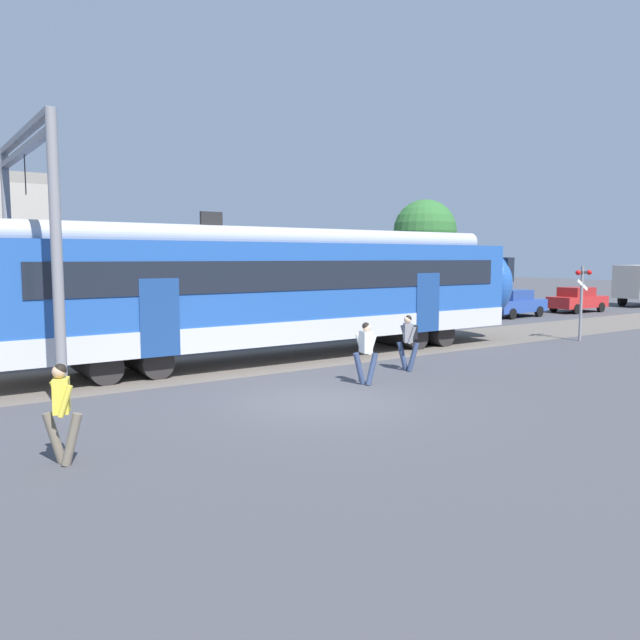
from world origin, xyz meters
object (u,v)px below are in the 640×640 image
parked_car_blue (514,303)px  crossing_signal (582,291)px  pedestrian_grey (409,338)px  parked_car_silver (456,307)px  parked_car_red (577,299)px  pedestrian_yellow (62,406)px  pedestrian_white (366,349)px

parked_car_blue → crossing_signal: bearing=-127.2°
pedestrian_grey → parked_car_blue: size_ratio=0.41×
parked_car_silver → parked_car_red: 10.59m
pedestrian_grey → parked_car_red: size_ratio=0.41×
pedestrian_grey → parked_car_silver: pedestrian_grey is taller
pedestrian_grey → parked_car_blue: 18.70m
parked_car_blue → pedestrian_yellow: bearing=-155.8°
pedestrian_grey → pedestrian_white: bearing=-159.7°
parked_car_silver → parked_car_red: bearing=-0.4°
pedestrian_yellow → parked_car_silver: pedestrian_yellow is taller
pedestrian_grey → crossing_signal: 10.39m
pedestrian_yellow → pedestrian_grey: size_ratio=1.00×
pedestrian_yellow → parked_car_blue: 29.32m
parked_car_silver → parked_car_blue: bearing=1.9°
pedestrian_white → parked_car_red: bearing=21.5°
pedestrian_grey → parked_car_red: (22.12, 8.79, -0.21)m
parked_car_blue → parked_car_red: size_ratio=1.01×
parked_car_silver → pedestrian_white: bearing=-144.9°
parked_car_blue → parked_car_silver: bearing=-178.1°
pedestrian_grey → parked_car_silver: 14.54m
crossing_signal → parked_car_silver: bearing=81.1°
pedestrian_white → parked_car_silver: (13.85, 9.72, -0.18)m
pedestrian_white → pedestrian_grey: 2.47m
pedestrian_white → parked_car_blue: 21.15m
crossing_signal → parked_car_blue: bearing=52.8°
pedestrian_white → pedestrian_yellow: bearing=-165.0°
parked_car_silver → parked_car_blue: same height
parked_car_silver → crossing_signal: crossing_signal is taller
pedestrian_yellow → crossing_signal: (20.65, 4.01, 1.05)m
pedestrian_white → parked_car_red: pedestrian_white is taller
pedestrian_yellow → parked_car_blue: (26.74, 12.03, -0.18)m
pedestrian_white → crossing_signal: crossing_signal is taller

